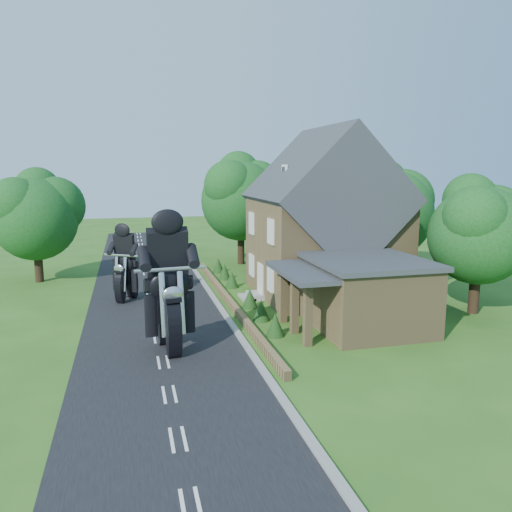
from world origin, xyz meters
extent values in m
plane|color=#2B5818|center=(0.00, 0.00, 0.00)|extent=(120.00, 120.00, 0.00)
cube|color=black|center=(0.00, 0.00, 0.01)|extent=(7.00, 80.00, 0.02)
cube|color=gray|center=(3.65, 0.00, 0.06)|extent=(0.30, 80.00, 0.12)
cube|color=olive|center=(4.30, 5.00, 0.20)|extent=(0.30, 22.00, 0.40)
cube|color=olive|center=(10.50, 6.00, 3.00)|extent=(8.00, 8.00, 6.00)
cube|color=#2D3035|center=(10.50, 6.00, 6.00)|extent=(8.48, 8.64, 8.48)
cube|color=olive|center=(12.50, 6.00, 9.20)|extent=(0.60, 0.90, 1.60)
cube|color=white|center=(7.90, 6.00, 7.50)|extent=(0.12, 0.80, 0.90)
cube|color=black|center=(7.84, 6.00, 7.50)|extent=(0.04, 0.55, 0.65)
cube|color=white|center=(6.44, 6.00, 1.05)|extent=(0.10, 1.10, 2.10)
cube|color=gray|center=(6.10, 6.00, 0.15)|extent=(0.80, 1.60, 0.30)
cube|color=gray|center=(5.60, 6.00, 0.07)|extent=(0.80, 1.60, 0.15)
cube|color=white|center=(6.44, 3.80, 1.60)|extent=(0.10, 1.10, 1.40)
cube|color=black|center=(6.42, 3.80, 1.60)|extent=(0.04, 0.92, 1.22)
cube|color=white|center=(6.44, 8.20, 1.60)|extent=(0.10, 1.10, 1.40)
cube|color=black|center=(6.42, 8.20, 1.60)|extent=(0.04, 0.92, 1.22)
cube|color=white|center=(6.44, 3.80, 4.30)|extent=(0.10, 1.10, 1.40)
cube|color=black|center=(6.42, 3.80, 4.30)|extent=(0.04, 0.92, 1.22)
cube|color=white|center=(6.44, 8.20, 4.30)|extent=(0.10, 1.10, 1.40)
cube|color=black|center=(6.42, 8.20, 4.30)|extent=(0.04, 0.92, 1.22)
cube|color=olive|center=(10.00, -0.80, 1.60)|extent=(5.00, 5.60, 3.20)
cube|color=#2D3035|center=(10.00, -0.80, 3.32)|extent=(5.30, 5.94, 0.24)
cube|color=#2D3035|center=(6.90, -0.80, 2.95)|extent=(2.60, 5.32, 0.22)
cube|color=olive|center=(6.30, -2.60, 1.40)|extent=(0.35, 0.35, 2.80)
cube|color=olive|center=(6.30, -0.80, 1.40)|extent=(0.35, 0.35, 2.80)
cube|color=olive|center=(6.30, 1.00, 1.40)|extent=(0.35, 0.35, 2.80)
cylinder|color=black|center=(17.00, 0.00, 1.40)|extent=(0.56, 0.56, 2.80)
sphere|color=#134417|center=(17.00, 0.00, 4.23)|extent=(5.20, 5.20, 5.20)
sphere|color=#134417|center=(18.17, 0.52, 5.01)|extent=(3.74, 3.74, 3.74)
sphere|color=#134417|center=(16.09, -0.78, 5.27)|extent=(3.22, 3.22, 3.22)
sphere|color=#134417|center=(17.10, 1.04, 6.05)|extent=(2.86, 2.86, 2.86)
cylinder|color=black|center=(16.50, 8.50, 1.50)|extent=(0.56, 0.56, 3.00)
sphere|color=#134417|center=(16.50, 8.50, 4.65)|extent=(6.00, 6.00, 6.00)
sphere|color=#134417|center=(17.85, 9.10, 5.55)|extent=(4.32, 4.32, 4.32)
sphere|color=#134417|center=(15.45, 7.60, 5.85)|extent=(3.72, 3.72, 3.72)
sphere|color=#134417|center=(16.60, 9.70, 6.75)|extent=(3.30, 3.30, 3.30)
cylinder|color=black|center=(14.00, 16.00, 1.80)|extent=(0.56, 0.56, 3.60)
sphere|color=#134417|center=(14.00, 16.00, 5.58)|extent=(7.20, 7.20, 7.20)
sphere|color=#134417|center=(15.62, 16.72, 6.66)|extent=(5.18, 5.18, 5.18)
sphere|color=#134417|center=(12.74, 14.92, 7.02)|extent=(4.46, 4.46, 4.46)
sphere|color=#134417|center=(14.10, 17.44, 8.10)|extent=(3.96, 3.96, 3.96)
cylinder|color=black|center=(8.00, 17.00, 1.70)|extent=(0.56, 0.56, 3.40)
sphere|color=#134417|center=(8.00, 17.00, 5.16)|extent=(6.40, 6.40, 6.40)
sphere|color=#134417|center=(9.44, 17.64, 6.12)|extent=(4.61, 4.61, 4.61)
sphere|color=#134417|center=(6.88, 16.04, 6.44)|extent=(3.97, 3.97, 3.97)
sphere|color=#134417|center=(8.10, 18.28, 7.40)|extent=(3.52, 3.52, 3.52)
cylinder|color=black|center=(-7.00, 14.00, 1.40)|extent=(0.56, 0.56, 2.80)
sphere|color=#134417|center=(-7.00, 14.00, 4.34)|extent=(5.60, 5.60, 5.60)
sphere|color=#134417|center=(-5.74, 14.56, 5.18)|extent=(4.03, 4.03, 4.03)
sphere|color=#134417|center=(-7.98, 13.16, 5.46)|extent=(3.47, 3.47, 3.47)
sphere|color=#134417|center=(-6.90, 15.12, 6.30)|extent=(3.08, 3.08, 3.08)
cone|color=#143410|center=(5.30, -1.00, 0.55)|extent=(0.90, 0.90, 1.10)
cone|color=#143410|center=(5.30, 1.50, 0.55)|extent=(0.90, 0.90, 1.10)
cone|color=#143410|center=(5.30, 4.00, 0.55)|extent=(0.90, 0.90, 1.10)
cone|color=#143410|center=(5.30, 9.00, 0.55)|extent=(0.90, 0.90, 1.10)
cone|color=#143410|center=(5.30, 11.50, 0.55)|extent=(0.90, 0.90, 1.10)
cone|color=#143410|center=(5.30, 14.00, 0.55)|extent=(0.90, 0.90, 1.10)
camera|label=1|loc=(-1.11, -22.36, 7.67)|focal=35.00mm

